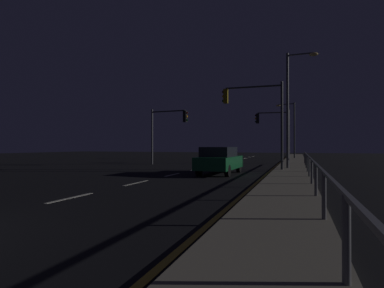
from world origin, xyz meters
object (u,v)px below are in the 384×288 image
traffic_light_overhead_east (168,125)px  traffic_light_near_right (256,108)px  traffic_light_mid_left (274,126)px  car (220,160)px  street_lamp_far_end (291,124)px  street_lamp_mid_block (292,99)px

traffic_light_overhead_east → traffic_light_near_right: size_ratio=0.88×
traffic_light_overhead_east → traffic_light_near_right: (8.09, -4.10, 0.63)m
traffic_light_mid_left → car: bearing=-99.5°
car → traffic_light_mid_left: size_ratio=0.91×
traffic_light_mid_left → street_lamp_far_end: (1.34, 10.56, 0.82)m
traffic_light_near_right → traffic_light_mid_left: bearing=87.6°
traffic_light_mid_left → street_lamp_mid_block: street_lamp_mid_block is taller
traffic_light_mid_left → street_lamp_mid_block: bearing=-77.1°
car → street_lamp_mid_block: 7.13m
street_lamp_far_end → street_lamp_mid_block: size_ratio=0.89×
traffic_light_near_right → street_lamp_mid_block: bearing=35.7°
traffic_light_overhead_east → traffic_light_near_right: bearing=-26.8°
traffic_light_overhead_east → street_lamp_mid_block: size_ratio=0.63×
street_lamp_far_end → street_lamp_mid_block: street_lamp_mid_block is taller
car → traffic_light_overhead_east: size_ratio=0.91×
street_lamp_far_end → traffic_light_mid_left: bearing=-97.2°
car → street_lamp_far_end: bearing=81.6°
traffic_light_mid_left → traffic_light_near_right: bearing=-92.4°
traffic_light_overhead_east → street_lamp_mid_block: bearing=-13.6°
traffic_light_mid_left → street_lamp_mid_block: (1.83, -7.98, 1.23)m
car → traffic_light_overhead_east: bearing=132.7°
traffic_light_mid_left → street_lamp_mid_block: size_ratio=0.63×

